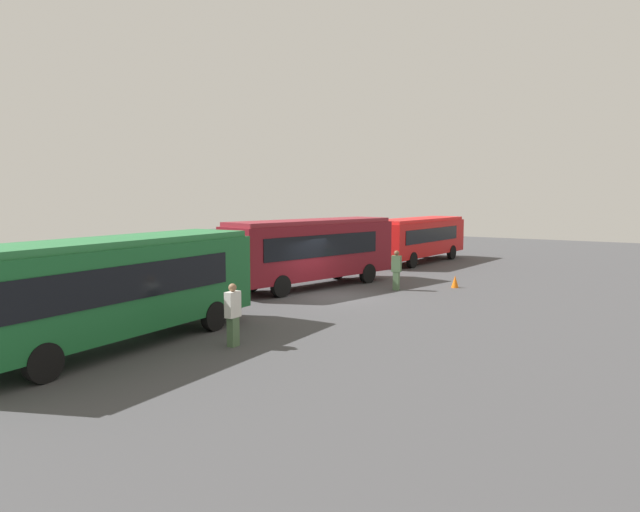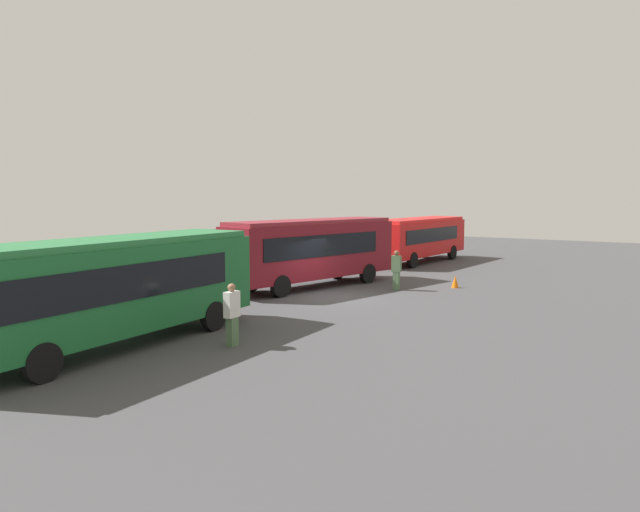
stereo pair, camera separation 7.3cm
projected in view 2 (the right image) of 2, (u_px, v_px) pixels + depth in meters
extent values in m
plane|color=#424244|center=(331.00, 297.00, 26.11)|extent=(79.33, 79.33, 0.00)
cube|color=#19602D|center=(112.00, 288.00, 17.28)|extent=(10.21, 2.86, 2.52)
cube|color=#27723C|center=(110.00, 242.00, 17.13)|extent=(9.90, 2.65, 0.20)
cube|color=black|center=(75.00, 276.00, 17.62)|extent=(7.89, 0.31, 1.01)
cube|color=black|center=(134.00, 282.00, 16.35)|extent=(7.89, 0.31, 1.01)
cube|color=black|center=(223.00, 261.00, 21.61)|extent=(0.11, 2.06, 1.06)
cube|color=silver|center=(222.00, 240.00, 21.53)|extent=(0.09, 1.38, 0.28)
cylinder|color=black|center=(163.00, 309.00, 20.69)|extent=(1.01, 0.31, 1.00)
cylinder|color=black|center=(213.00, 316.00, 19.53)|extent=(1.01, 0.31, 1.00)
cylinder|color=black|center=(42.00, 362.00, 14.14)|extent=(1.01, 0.31, 1.00)
sphere|color=silver|center=(209.00, 291.00, 22.10)|extent=(0.22, 0.22, 0.22)
sphere|color=silver|center=(238.00, 294.00, 21.40)|extent=(0.22, 0.22, 0.22)
cube|color=maroon|center=(312.00, 250.00, 28.55)|extent=(9.85, 4.43, 2.57)
cube|color=maroon|center=(312.00, 222.00, 28.40)|extent=(9.53, 4.18, 0.20)
cube|color=black|center=(291.00, 243.00, 29.14)|extent=(7.28, 1.70, 1.03)
cube|color=black|center=(325.00, 246.00, 27.47)|extent=(7.28, 1.70, 1.03)
cube|color=black|center=(375.00, 239.00, 31.89)|extent=(0.47, 1.89, 1.08)
cube|color=silver|center=(375.00, 224.00, 31.80)|extent=(0.33, 1.27, 0.28)
cylinder|color=black|center=(337.00, 270.00, 31.53)|extent=(1.04, 0.50, 1.00)
cylinder|color=black|center=(368.00, 273.00, 30.01)|extent=(1.04, 0.50, 1.00)
cylinder|color=black|center=(251.00, 281.00, 27.36)|extent=(1.04, 0.50, 1.00)
cylinder|color=black|center=(281.00, 286.00, 25.85)|extent=(1.04, 0.50, 1.00)
sphere|color=silver|center=(366.00, 260.00, 32.48)|extent=(0.22, 0.22, 0.22)
sphere|color=silver|center=(384.00, 262.00, 31.57)|extent=(0.22, 0.22, 0.22)
cube|color=red|center=(418.00, 238.00, 39.04)|extent=(9.79, 3.19, 2.21)
cube|color=red|center=(418.00, 220.00, 38.91)|extent=(9.49, 2.97, 0.20)
cube|color=black|center=(399.00, 233.00, 39.51)|extent=(7.50, 0.59, 0.88)
cube|color=black|center=(434.00, 235.00, 38.02)|extent=(7.50, 0.59, 0.88)
cube|color=black|center=(448.00, 230.00, 42.88)|extent=(0.19, 2.04, 0.93)
cube|color=silver|center=(448.00, 221.00, 42.81)|extent=(0.14, 1.37, 0.28)
cylinder|color=black|center=(422.00, 250.00, 42.23)|extent=(1.02, 0.35, 1.00)
cylinder|color=black|center=(452.00, 252.00, 40.87)|extent=(1.02, 0.35, 1.00)
cylinder|color=black|center=(380.00, 258.00, 37.44)|extent=(1.02, 0.35, 1.00)
cylinder|color=black|center=(412.00, 260.00, 36.09)|extent=(1.02, 0.35, 1.00)
sphere|color=silver|center=(439.00, 244.00, 43.40)|extent=(0.22, 0.22, 0.22)
sphere|color=silver|center=(457.00, 244.00, 42.59)|extent=(0.22, 0.22, 0.22)
cube|color=#4C6B47|center=(232.00, 332.00, 17.53)|extent=(0.32, 0.24, 0.89)
cube|color=silver|center=(232.00, 304.00, 17.45)|extent=(0.49, 0.27, 0.78)
sphere|color=#8C6647|center=(232.00, 288.00, 17.39)|extent=(0.24, 0.24, 0.24)
cube|color=#4C6B47|center=(270.00, 273.00, 31.14)|extent=(0.34, 0.33, 0.79)
cube|color=black|center=(269.00, 259.00, 31.06)|extent=(0.48, 0.41, 0.69)
sphere|color=tan|center=(269.00, 250.00, 31.01)|extent=(0.22, 0.22, 0.22)
cube|color=#4C6B47|center=(396.00, 281.00, 27.81)|extent=(0.28, 0.31, 0.88)
cube|color=#4C6B47|center=(396.00, 264.00, 27.72)|extent=(0.32, 0.47, 0.77)
sphere|color=brown|center=(397.00, 253.00, 27.67)|extent=(0.24, 0.24, 0.24)
cube|color=#25531E|center=(175.00, 259.00, 31.14)|extent=(51.66, 1.04, 2.23)
cone|color=orange|center=(455.00, 282.00, 28.54)|extent=(0.36, 0.36, 0.60)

